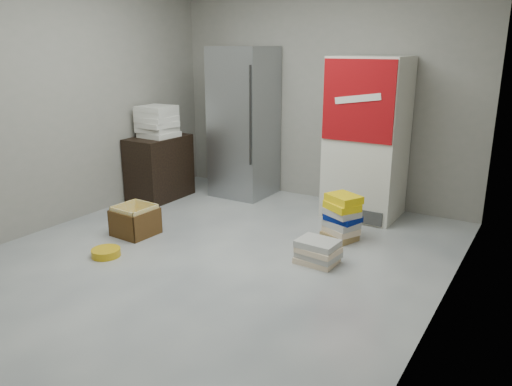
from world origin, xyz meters
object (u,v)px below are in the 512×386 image
at_px(coke_cooler, 367,138).
at_px(steel_fridge, 244,123).
at_px(wood_shelf, 159,168).
at_px(cardboard_box, 135,223).
at_px(phonebook_stack_main, 342,217).

bearing_deg(coke_cooler, steel_fridge, 179.82).
bearing_deg(wood_shelf, steel_fridge, 41.31).
height_order(steel_fridge, wood_shelf, steel_fridge).
xyz_separation_m(coke_cooler, cardboard_box, (-1.80, -1.86, -0.77)).
relative_size(phonebook_stack_main, cardboard_box, 1.16).
bearing_deg(cardboard_box, coke_cooler, 48.92).
distance_m(coke_cooler, wood_shelf, 2.63).
distance_m(steel_fridge, cardboard_box, 2.05).
bearing_deg(wood_shelf, coke_cooler, 16.28).
relative_size(wood_shelf, phonebook_stack_main, 1.69).
bearing_deg(steel_fridge, wood_shelf, -138.69).
xyz_separation_m(steel_fridge, cardboard_box, (-0.15, -1.87, -0.82)).
bearing_deg(phonebook_stack_main, wood_shelf, -159.56).
relative_size(steel_fridge, coke_cooler, 1.06).
bearing_deg(steel_fridge, cardboard_box, -94.67).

